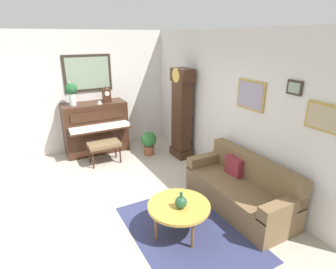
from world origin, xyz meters
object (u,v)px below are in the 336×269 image
piano_bench (104,146)px  teacup (99,103)px  piano (96,128)px  grandfather_clock (182,116)px  green_jug (181,202)px  couch (241,189)px  potted_plant (149,142)px  flower_vase (71,91)px  coffee_table (179,207)px  mantel_clock (106,94)px

piano_bench → teacup: 1.01m
piano → grandfather_clock: 2.07m
grandfather_clock → green_jug: (2.36, -1.41, -0.43)m
couch → potted_plant: 2.67m
piano → potted_plant: bearing=53.4°
potted_plant → teacup: bearing=-123.2°
flower_vase → coffee_table: bearing=11.7°
piano → flower_vase: (0.00, -0.46, 0.91)m
piano_bench → mantel_clock: mantel_clock is taller
green_jug → teacup: bearing=-177.3°
coffee_table → piano_bench: bearing=-174.1°
piano_bench → potted_plant: 1.05m
grandfather_clock → potted_plant: (-0.42, -0.63, -0.64)m
mantel_clock → piano_bench: bearing=-25.2°
couch → coffee_table: couch is taller
piano_bench → coffee_table: piano_bench is taller
flower_vase → potted_plant: bearing=62.8°
piano → grandfather_clock: bearing=54.5°
piano_bench → mantel_clock: size_ratio=1.84×
piano → grandfather_clock: grandfather_clock is taller
teacup → couch: bearing=23.2°
grandfather_clock → flower_vase: (-1.18, -2.12, 0.56)m
coffee_table → mantel_clock: bearing=179.1°
piano → coffee_table: (3.47, 0.26, -0.19)m
mantel_clock → green_jug: bearing=-1.0°
piano_bench → grandfather_clock: 1.83m
piano_bench → piano: bearing=178.2°
grandfather_clock → flower_vase: grandfather_clock is taller
mantel_clock → flower_vase: 0.79m
coffee_table → teacup: 3.42m
flower_vase → potted_plant: (0.76, 1.48, -1.20)m
green_jug → couch: bearing=96.9°
couch → flower_vase: 4.09m
coffee_table → potted_plant: (-2.71, 0.77, -0.10)m
piano → mantel_clock: bearing=89.6°
teacup → flower_vase: bearing=-105.4°
grandfather_clock → couch: size_ratio=1.07×
piano → green_jug: 3.55m
flower_vase → potted_plant: size_ratio=1.04×
grandfather_clock → mantel_clock: (-1.18, -1.34, 0.41)m
piano → teacup: size_ratio=12.41×
grandfather_clock → green_jug: grandfather_clock is taller
piano → mantel_clock: (0.00, 0.32, 0.77)m
piano_bench → coffee_table: size_ratio=0.80×
teacup → potted_plant: teacup is taller
piano → teacup: teacup is taller
flower_vase → teacup: flower_vase is taller
grandfather_clock → coffee_table: grandfather_clock is taller
couch → mantel_clock: mantel_clock is taller
flower_vase → potted_plant: flower_vase is taller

